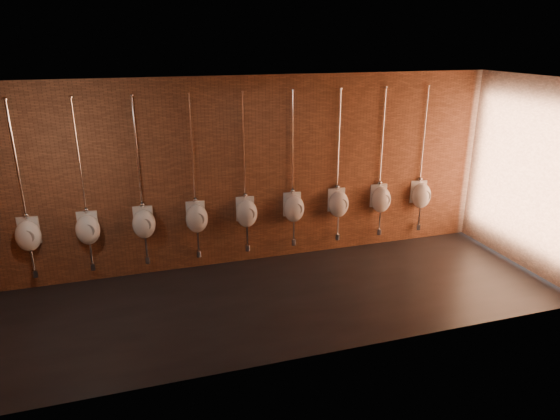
{
  "coord_description": "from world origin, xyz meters",
  "views": [
    {
      "loc": [
        -2.1,
        -6.43,
        3.78
      ],
      "look_at": [
        0.18,
        0.9,
        1.1
      ],
      "focal_mm": 32.0,
      "sensor_mm": 36.0,
      "label": 1
    }
  ],
  "objects_px": {
    "urinal_3": "(197,218)",
    "urinal_5": "(294,208)",
    "urinal_4": "(247,212)",
    "urinal_8": "(421,195)",
    "urinal_6": "(338,203)",
    "urinal_2": "(144,223)",
    "urinal_7": "(381,199)",
    "urinal_0": "(28,235)",
    "urinal_1": "(88,229)"
  },
  "relations": [
    {
      "from": "urinal_3",
      "to": "urinal_4",
      "type": "bearing_deg",
      "value": 0.0
    },
    {
      "from": "urinal_4",
      "to": "urinal_7",
      "type": "relative_size",
      "value": 1.0
    },
    {
      "from": "urinal_6",
      "to": "urinal_7",
      "type": "height_order",
      "value": "same"
    },
    {
      "from": "urinal_4",
      "to": "urinal_5",
      "type": "distance_m",
      "value": 0.85
    },
    {
      "from": "urinal_1",
      "to": "urinal_5",
      "type": "height_order",
      "value": "same"
    },
    {
      "from": "urinal_1",
      "to": "urinal_6",
      "type": "bearing_deg",
      "value": 0.0
    },
    {
      "from": "urinal_2",
      "to": "urinal_3",
      "type": "relative_size",
      "value": 1.0
    },
    {
      "from": "urinal_0",
      "to": "urinal_4",
      "type": "distance_m",
      "value": 3.39
    },
    {
      "from": "urinal_1",
      "to": "urinal_3",
      "type": "bearing_deg",
      "value": 0.0
    },
    {
      "from": "urinal_6",
      "to": "urinal_5",
      "type": "bearing_deg",
      "value": 180.0
    },
    {
      "from": "urinal_2",
      "to": "urinal_8",
      "type": "bearing_deg",
      "value": 0.0
    },
    {
      "from": "urinal_0",
      "to": "urinal_8",
      "type": "distance_m",
      "value": 6.78
    },
    {
      "from": "urinal_0",
      "to": "urinal_4",
      "type": "xyz_separation_m",
      "value": [
        3.39,
        0.0,
        0.0
      ]
    },
    {
      "from": "urinal_3",
      "to": "urinal_5",
      "type": "distance_m",
      "value": 1.7
    },
    {
      "from": "urinal_7",
      "to": "urinal_0",
      "type": "bearing_deg",
      "value": 180.0
    },
    {
      "from": "urinal_1",
      "to": "urinal_7",
      "type": "height_order",
      "value": "same"
    },
    {
      "from": "urinal_1",
      "to": "urinal_5",
      "type": "xyz_separation_m",
      "value": [
        3.39,
        0.0,
        0.0
      ]
    },
    {
      "from": "urinal_7",
      "to": "urinal_6",
      "type": "bearing_deg",
      "value": 180.0
    },
    {
      "from": "urinal_2",
      "to": "urinal_8",
      "type": "distance_m",
      "value": 5.09
    },
    {
      "from": "urinal_2",
      "to": "urinal_4",
      "type": "height_order",
      "value": "same"
    },
    {
      "from": "urinal_4",
      "to": "urinal_6",
      "type": "height_order",
      "value": "same"
    },
    {
      "from": "urinal_6",
      "to": "urinal_7",
      "type": "distance_m",
      "value": 0.85
    },
    {
      "from": "urinal_8",
      "to": "urinal_2",
      "type": "bearing_deg",
      "value": 180.0
    },
    {
      "from": "urinal_2",
      "to": "urinal_7",
      "type": "distance_m",
      "value": 4.24
    },
    {
      "from": "urinal_4",
      "to": "urinal_6",
      "type": "relative_size",
      "value": 1.0
    },
    {
      "from": "urinal_1",
      "to": "urinal_8",
      "type": "xyz_separation_m",
      "value": [
        5.93,
        0.0,
        0.0
      ]
    },
    {
      "from": "urinal_3",
      "to": "urinal_6",
      "type": "xyz_separation_m",
      "value": [
        2.54,
        0.0,
        0.0
      ]
    },
    {
      "from": "urinal_0",
      "to": "urinal_2",
      "type": "height_order",
      "value": "same"
    },
    {
      "from": "urinal_1",
      "to": "urinal_3",
      "type": "relative_size",
      "value": 1.0
    },
    {
      "from": "urinal_5",
      "to": "urinal_8",
      "type": "bearing_deg",
      "value": 0.0
    },
    {
      "from": "urinal_8",
      "to": "urinal_6",
      "type": "bearing_deg",
      "value": 180.0
    },
    {
      "from": "urinal_8",
      "to": "urinal_0",
      "type": "bearing_deg",
      "value": 180.0
    },
    {
      "from": "urinal_1",
      "to": "urinal_4",
      "type": "relative_size",
      "value": 1.0
    },
    {
      "from": "urinal_0",
      "to": "urinal_8",
      "type": "xyz_separation_m",
      "value": [
        6.78,
        0.0,
        0.0
      ]
    },
    {
      "from": "urinal_5",
      "to": "urinal_8",
      "type": "xyz_separation_m",
      "value": [
        2.54,
        0.0,
        0.0
      ]
    },
    {
      "from": "urinal_1",
      "to": "urinal_7",
      "type": "xyz_separation_m",
      "value": [
        5.09,
        0.0,
        0.0
      ]
    },
    {
      "from": "urinal_5",
      "to": "urinal_6",
      "type": "height_order",
      "value": "same"
    },
    {
      "from": "urinal_0",
      "to": "urinal_3",
      "type": "relative_size",
      "value": 1.0
    },
    {
      "from": "urinal_0",
      "to": "urinal_6",
      "type": "distance_m",
      "value": 5.09
    },
    {
      "from": "urinal_3",
      "to": "urinal_7",
      "type": "relative_size",
      "value": 1.0
    },
    {
      "from": "urinal_3",
      "to": "urinal_5",
      "type": "relative_size",
      "value": 1.0
    },
    {
      "from": "urinal_3",
      "to": "urinal_4",
      "type": "relative_size",
      "value": 1.0
    },
    {
      "from": "urinal_5",
      "to": "urinal_8",
      "type": "relative_size",
      "value": 1.0
    },
    {
      "from": "urinal_2",
      "to": "urinal_3",
      "type": "distance_m",
      "value": 0.85
    },
    {
      "from": "urinal_3",
      "to": "urinal_8",
      "type": "height_order",
      "value": "same"
    },
    {
      "from": "urinal_3",
      "to": "urinal_4",
      "type": "height_order",
      "value": "same"
    },
    {
      "from": "urinal_0",
      "to": "urinal_2",
      "type": "distance_m",
      "value": 1.7
    },
    {
      "from": "urinal_3",
      "to": "urinal_2",
      "type": "bearing_deg",
      "value": 180.0
    },
    {
      "from": "urinal_0",
      "to": "urinal_1",
      "type": "xyz_separation_m",
      "value": [
        0.85,
        0.0,
        0.0
      ]
    },
    {
      "from": "urinal_2",
      "to": "urinal_0",
      "type": "bearing_deg",
      "value": 180.0
    }
  ]
}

